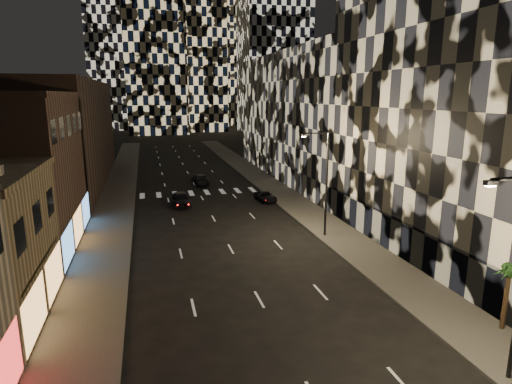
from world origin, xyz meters
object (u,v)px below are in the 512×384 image
car_dark_midlane (181,199)px  palm_tree (509,276)px  car_dark_oncoming (200,179)px  car_dark_rightlane (265,196)px  streetlight_far (324,177)px

car_dark_midlane → palm_tree: palm_tree is taller
palm_tree → car_dark_midlane: bearing=115.0°
car_dark_oncoming → car_dark_rightlane: size_ratio=1.21×
streetlight_far → car_dark_midlane: streetlight_far is taller
car_dark_rightlane → streetlight_far: bearing=-87.7°
car_dark_midlane → palm_tree: 33.70m
car_dark_midlane → car_dark_rightlane: size_ratio=1.14×
streetlight_far → palm_tree: streetlight_far is taller
car_dark_midlane → car_dark_oncoming: size_ratio=0.94×
streetlight_far → car_dark_rightlane: bearing=95.7°
streetlight_far → car_dark_rightlane: (-1.35, 13.63, -4.80)m
car_dark_rightlane → palm_tree: bearing=-84.9°
car_dark_midlane → palm_tree: bearing=-68.1°
streetlight_far → car_dark_oncoming: streetlight_far is taller
car_dark_midlane → car_dark_oncoming: 11.99m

